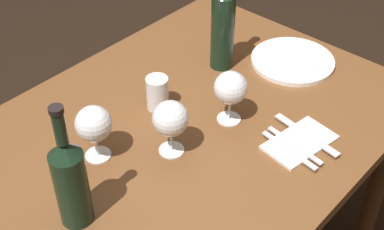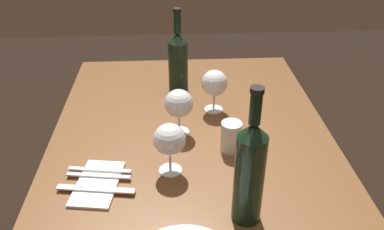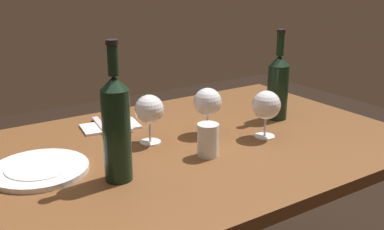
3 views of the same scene
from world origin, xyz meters
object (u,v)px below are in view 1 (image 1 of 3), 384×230
at_px(wine_glass_centre, 231,88).
at_px(dinner_plate, 293,61).
at_px(water_tumbler, 157,95).
at_px(fork_outer, 289,150).
at_px(wine_bottle_second, 223,25).
at_px(folded_napkin, 300,142).
at_px(wine_bottle, 70,180).
at_px(wine_glass_right, 171,119).
at_px(table_knife, 306,135).
at_px(fork_inner, 295,145).
at_px(wine_glass_left, 94,125).

xyz_separation_m(wine_glass_centre, dinner_plate, (0.35, 0.02, -0.10)).
height_order(water_tumbler, fork_outer, water_tumbler).
bearing_deg(wine_bottle_second, folded_napkin, -110.40).
relative_size(wine_bottle, folded_napkin, 1.57).
distance_m(wine_glass_right, table_knife, 0.37).
bearing_deg(fork_outer, wine_bottle_second, 63.29).
bearing_deg(wine_glass_centre, fork_inner, -83.58).
height_order(water_tumbler, folded_napkin, water_tumbler).
distance_m(wine_glass_left, wine_bottle, 0.20).
bearing_deg(fork_outer, wine_glass_centre, 89.22).
distance_m(wine_glass_centre, wine_bottle_second, 0.27).
bearing_deg(fork_outer, dinner_plate, 32.46).
bearing_deg(wine_glass_left, fork_outer, -47.17).
bearing_deg(wine_glass_left, wine_glass_centre, -25.33).
xyz_separation_m(wine_glass_left, wine_bottle_second, (0.52, 0.02, 0.04)).
bearing_deg(wine_bottle, fork_inner, -24.55).
bearing_deg(wine_glass_centre, wine_glass_right, 170.87).
height_order(wine_bottle_second, fork_inner, wine_bottle_second).
bearing_deg(water_tumbler, wine_glass_right, -124.71).
distance_m(wine_glass_left, wine_bottle_second, 0.52).
relative_size(wine_bottle, dinner_plate, 1.23).
distance_m(wine_glass_right, wine_bottle, 0.30).
relative_size(wine_glass_right, fork_outer, 0.85).
distance_m(wine_glass_centre, fork_outer, 0.22).
bearing_deg(wine_glass_centre, wine_bottle_second, 43.99).
bearing_deg(dinner_plate, fork_inner, -145.59).
bearing_deg(table_knife, wine_bottle, 157.57).
bearing_deg(wine_glass_left, wine_glass_right, -42.55).
xyz_separation_m(wine_glass_right, water_tumbler, (0.11, 0.15, -0.06)).
xyz_separation_m(fork_inner, table_knife, (0.05, 0.00, 0.00)).
bearing_deg(wine_bottle, wine_glass_right, -1.25).
xyz_separation_m(dinner_plate, folded_napkin, (-0.30, -0.22, -0.00)).
bearing_deg(wine_bottle_second, fork_inner, -113.63).
xyz_separation_m(wine_glass_right, wine_bottle, (-0.30, 0.01, 0.02)).
relative_size(wine_bottle_second, table_knife, 1.71).
xyz_separation_m(wine_glass_centre, wine_bottle, (-0.50, 0.04, 0.02)).
xyz_separation_m(wine_glass_right, folded_napkin, (0.24, -0.23, -0.10)).
height_order(wine_glass_left, dinner_plate, wine_glass_left).
bearing_deg(wine_glass_right, wine_glass_centre, -9.13).
xyz_separation_m(wine_glass_centre, folded_napkin, (0.05, -0.20, -0.10)).
bearing_deg(wine_glass_left, fork_inner, -45.08).
relative_size(fork_inner, fork_outer, 1.00).
relative_size(wine_glass_left, fork_inner, 0.85).
distance_m(folded_napkin, table_knife, 0.03).
bearing_deg(table_knife, wine_glass_left, 139.04).
relative_size(wine_bottle_second, fork_outer, 2.00).
height_order(wine_bottle_second, fork_outer, wine_bottle_second).
bearing_deg(wine_glass_right, wine_bottle, 178.75).
bearing_deg(wine_glass_left, wine_bottle_second, 2.74).
xyz_separation_m(wine_glass_right, dinner_plate, (0.54, -0.01, -0.10)).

